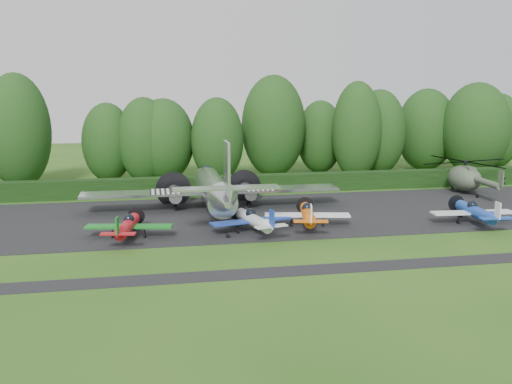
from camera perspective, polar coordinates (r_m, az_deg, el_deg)
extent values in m
plane|color=#224E16|center=(43.39, 4.63, -5.23)|extent=(160.00, 160.00, 0.00)
cube|color=black|center=(52.79, 1.79, -2.28)|extent=(70.00, 18.00, 0.01)
cube|color=black|center=(37.90, 7.02, -7.68)|extent=(70.00, 2.00, 0.00)
cube|color=black|center=(63.34, -0.34, -0.06)|extent=(90.00, 1.60, 2.00)
cylinder|color=silver|center=(53.64, -4.25, 0.22)|extent=(2.57, 13.41, 2.57)
cone|color=silver|center=(61.00, -5.04, 1.50)|extent=(2.57, 1.68, 2.57)
cone|color=silver|center=(45.69, -3.13, -0.92)|extent=(2.57, 3.35, 2.57)
sphere|color=black|center=(59.86, -4.94, 1.86)|extent=(1.68, 1.68, 1.68)
cube|color=silver|center=(54.80, -4.37, 0.09)|extent=(24.59, 2.68, 0.25)
cube|color=white|center=(54.48, -9.05, 0.06)|extent=(2.91, 2.79, 0.06)
cube|color=white|center=(55.42, 0.22, 0.38)|extent=(2.91, 2.79, 0.06)
cylinder|color=silver|center=(55.25, -8.13, -0.20)|extent=(1.23, 3.58, 1.23)
cylinder|color=silver|center=(55.99, -0.80, 0.06)|extent=(1.23, 3.58, 1.23)
cylinder|color=black|center=(57.72, -8.25, 0.27)|extent=(3.58, 0.03, 3.58)
cylinder|color=black|center=(58.42, -1.22, 0.51)|extent=(3.58, 0.03, 3.58)
cube|color=silver|center=(44.59, -3.00, 0.39)|extent=(8.38, 1.56, 0.16)
cube|color=silver|center=(44.00, -2.96, 2.32)|extent=(0.20, 2.46, 4.25)
cylinder|color=black|center=(55.06, -8.08, -1.54)|extent=(0.28, 1.01, 1.01)
cylinder|color=black|center=(55.80, -0.72, -1.27)|extent=(0.28, 1.01, 1.01)
cylinder|color=black|center=(44.98, -2.87, -4.36)|extent=(0.20, 0.49, 0.49)
cylinder|color=#AE1019|center=(45.41, -12.72, -3.35)|extent=(0.93, 5.32, 0.93)
sphere|color=black|center=(45.87, -12.72, -2.64)|extent=(0.81, 0.81, 0.81)
cube|color=#11741B|center=(45.91, -12.70, -3.38)|extent=(6.77, 1.26, 0.14)
cube|color=#AE1019|center=(42.26, -12.88, -4.08)|extent=(2.52, 0.68, 0.10)
cube|color=#11741B|center=(42.01, -12.92, -3.28)|extent=(0.10, 0.77, 1.26)
cylinder|color=black|center=(48.75, -12.59, -2.37)|extent=(1.45, 0.02, 1.45)
cylinder|color=black|center=(45.98, -14.23, -4.38)|extent=(0.14, 0.43, 0.43)
cylinder|color=black|center=(45.88, -11.09, -4.28)|extent=(0.14, 0.43, 0.43)
cylinder|color=black|center=(48.07, -12.58, -3.67)|extent=(0.12, 0.39, 0.39)
cylinder|color=silver|center=(46.12, -0.23, -2.84)|extent=(0.94, 5.40, 0.94)
sphere|color=black|center=(46.58, -0.36, -2.14)|extent=(0.82, 0.82, 0.82)
cube|color=#1B39A3|center=(46.63, -0.34, -2.87)|extent=(6.87, 1.28, 0.14)
cube|color=silver|center=(42.97, 0.54, -3.52)|extent=(2.55, 0.69, 0.10)
cube|color=#1B39A3|center=(42.73, 0.57, -2.72)|extent=(0.10, 0.79, 1.28)
cylinder|color=black|center=(49.46, -0.96, -1.90)|extent=(1.47, 0.02, 1.47)
cylinder|color=black|center=(46.42, -1.85, -3.90)|extent=(0.14, 0.43, 0.43)
cylinder|color=black|center=(46.86, 1.24, -3.76)|extent=(0.14, 0.43, 0.43)
cylinder|color=black|center=(48.78, -0.77, -3.19)|extent=(0.12, 0.39, 0.39)
cylinder|color=#DB5E0C|center=(48.02, 5.19, -2.27)|extent=(0.99, 5.66, 0.99)
sphere|color=black|center=(48.50, 5.00, -1.57)|extent=(0.86, 0.86, 0.86)
cube|color=white|center=(48.54, 5.02, -2.31)|extent=(7.20, 1.34, 0.14)
cube|color=#DB5E0C|center=(44.79, 6.37, -2.91)|extent=(2.67, 0.72, 0.10)
cube|color=white|center=(44.54, 6.43, -2.11)|extent=(0.10, 0.82, 1.34)
cylinder|color=black|center=(51.46, 4.09, -1.36)|extent=(1.54, 0.02, 1.54)
cylinder|color=black|center=(48.19, 3.54, -3.35)|extent=(0.14, 0.45, 0.45)
cylinder|color=black|center=(48.90, 6.58, -3.19)|extent=(0.14, 0.45, 0.45)
cylinder|color=black|center=(50.75, 4.35, -2.66)|extent=(0.12, 0.41, 0.41)
cylinder|color=#193E9B|center=(52.30, 21.10, -1.88)|extent=(0.98, 5.64, 0.98)
sphere|color=black|center=(52.71, 20.79, -1.25)|extent=(0.86, 0.86, 0.86)
cube|color=silver|center=(52.75, 20.80, -1.92)|extent=(7.17, 1.33, 0.14)
cube|color=#193E9B|center=(49.48, 23.15, -2.42)|extent=(2.66, 0.72, 0.10)
cube|color=silver|center=(49.26, 23.28, -1.69)|extent=(0.10, 0.82, 1.33)
cylinder|color=black|center=(55.35, 19.14, -1.08)|extent=(1.54, 0.02, 1.54)
cylinder|color=black|center=(52.08, 19.60, -2.90)|extent=(0.14, 0.45, 0.45)
cylinder|color=black|center=(53.46, 22.08, -2.72)|extent=(0.14, 0.45, 0.45)
cylinder|color=black|center=(54.72, 19.58, -2.27)|extent=(0.12, 0.41, 0.41)
ellipsoid|color=#3D4837|center=(66.94, 20.12, 1.32)|extent=(2.91, 5.34, 2.79)
cylinder|color=#3D4837|center=(63.37, 22.06, 0.94)|extent=(0.65, 5.61, 0.65)
cube|color=#3D4837|center=(60.86, 23.56, 1.25)|extent=(0.11, 0.84, 1.49)
cylinder|color=black|center=(66.74, 20.20, 2.51)|extent=(0.28, 0.28, 0.75)
cylinder|color=black|center=(66.68, 20.22, 2.87)|extent=(0.65, 0.65, 0.23)
cylinder|color=black|center=(66.68, 20.22, 2.87)|extent=(11.21, 11.21, 0.06)
cube|color=#3D4837|center=(66.15, 20.51, 2.13)|extent=(0.84, 1.87, 0.65)
ellipsoid|color=black|center=(68.19, 19.49, 1.61)|extent=(1.77, 1.77, 1.60)
cylinder|color=black|center=(67.34, 19.04, 0.23)|extent=(0.17, 0.52, 0.52)
cylinder|color=black|center=(68.27, 20.40, 0.28)|extent=(0.17, 0.52, 0.52)
cylinder|color=black|center=(64.67, 21.37, -0.38)|extent=(0.15, 0.45, 0.45)
cylinder|color=#3F3326|center=(72.34, 20.94, 1.04)|extent=(0.11, 0.11, 1.14)
cylinder|color=#3F3326|center=(73.86, 22.83, 1.10)|extent=(0.11, 0.11, 1.14)
cube|color=silver|center=(72.99, 21.93, 1.58)|extent=(3.03, 0.08, 0.95)
cylinder|color=black|center=(71.25, -22.48, 2.09)|extent=(0.70, 0.70, 4.32)
ellipsoid|color=#183812|center=(70.78, -22.74, 5.64)|extent=(7.42, 7.42, 13.20)
cylinder|color=black|center=(72.65, -14.49, 2.27)|extent=(0.70, 0.70, 3.17)
ellipsoid|color=#183812|center=(72.26, -14.61, 4.82)|extent=(6.24, 6.24, 9.69)
cylinder|color=black|center=(82.66, 16.51, 3.35)|extent=(0.70, 0.70, 3.69)
ellipsoid|color=#183812|center=(82.28, 16.65, 5.97)|extent=(8.00, 8.00, 11.29)
cylinder|color=black|center=(88.68, 22.76, 3.37)|extent=(0.70, 0.70, 3.48)
ellipsoid|color=#183812|center=(88.34, 22.93, 5.66)|extent=(6.97, 6.97, 10.63)
cylinder|color=black|center=(77.54, 6.37, 3.08)|extent=(0.70, 0.70, 3.20)
ellipsoid|color=#183812|center=(77.17, 6.42, 5.50)|extent=(6.22, 6.22, 9.77)
cylinder|color=black|center=(73.75, 1.72, 3.16)|extent=(0.70, 0.70, 4.27)
ellipsoid|color=#183812|center=(73.30, 1.74, 6.56)|extent=(8.17, 8.17, 13.05)
cylinder|color=black|center=(71.51, -9.16, 2.41)|extent=(0.70, 0.70, 3.34)
ellipsoid|color=#183812|center=(71.10, -9.24, 5.15)|extent=(7.55, 7.55, 10.20)
cylinder|color=black|center=(77.19, 12.07, 3.05)|extent=(0.70, 0.70, 3.68)
ellipsoid|color=#183812|center=(76.79, 12.19, 5.84)|extent=(6.98, 6.98, 11.23)
cylinder|color=black|center=(81.02, 20.92, 3.04)|extent=(0.70, 0.70, 3.97)
ellipsoid|color=#183812|center=(80.62, 21.12, 5.91)|extent=(8.84, 8.84, 12.12)
cylinder|color=black|center=(70.16, -3.86, 2.38)|extent=(0.70, 0.70, 3.38)
ellipsoid|color=#183812|center=(69.74, -3.90, 5.21)|extent=(6.44, 6.44, 10.33)
cylinder|color=black|center=(71.16, -11.00, 2.33)|extent=(0.70, 0.70, 3.39)
ellipsoid|color=#183812|center=(70.74, -11.11, 5.13)|extent=(6.48, 6.48, 10.37)
cylinder|color=black|center=(73.20, 9.94, 2.85)|extent=(0.70, 0.70, 4.02)
ellipsoid|color=#183812|center=(72.75, 10.04, 6.07)|extent=(6.22, 6.22, 12.29)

